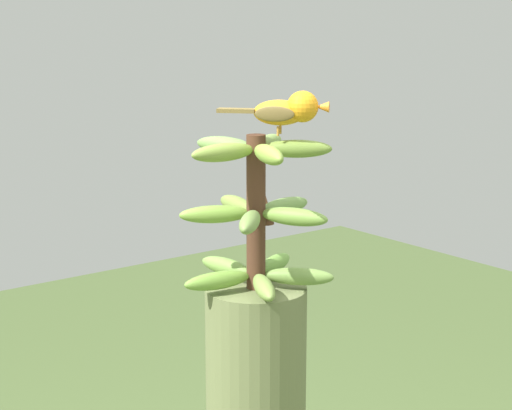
{
  "coord_description": "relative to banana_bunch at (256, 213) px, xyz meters",
  "views": [
    {
      "loc": [
        -1.37,
        1.06,
        1.74
      ],
      "look_at": [
        0.0,
        0.0,
        1.37
      ],
      "focal_mm": 62.3,
      "sensor_mm": 36.0,
      "label": 1
    }
  ],
  "objects": [
    {
      "name": "perched_bird",
      "position": [
        -0.04,
        -0.05,
        0.21
      ],
      "size": [
        0.18,
        0.17,
        0.09
      ],
      "color": "#C68933",
      "rests_on": "banana_bunch"
    },
    {
      "name": "banana_bunch",
      "position": [
        0.0,
        0.0,
        0.0
      ],
      "size": [
        0.31,
        0.31,
        0.31
      ],
      "color": "#4C2D1E",
      "rests_on": "banana_tree"
    }
  ]
}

